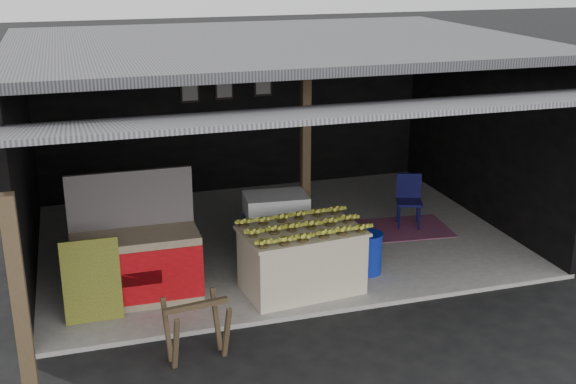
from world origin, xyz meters
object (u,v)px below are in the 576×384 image
object	(u,v)px
neighbor_stall	(137,263)
plastic_chair	(409,196)
sawhorse	(196,324)
banana_table	(302,260)
water_barrel	(368,254)
white_crate	(276,227)

from	to	relation	value
neighbor_stall	plastic_chair	size ratio (longest dim) A/B	1.93
sawhorse	banana_table	bearing A→B (deg)	29.19
neighbor_stall	water_barrel	size ratio (longest dim) A/B	2.94
water_barrel	white_crate	bearing A→B (deg)	142.58
neighbor_stall	water_barrel	bearing A→B (deg)	-2.16
banana_table	white_crate	world-z (taller)	white_crate
neighbor_stall	water_barrel	world-z (taller)	neighbor_stall
neighbor_stall	sawhorse	distance (m)	1.60
white_crate	sawhorse	xyz separation A→B (m)	(-1.52, -2.20, -0.11)
banana_table	sawhorse	distance (m)	1.95
banana_table	plastic_chair	distance (m)	2.87
neighbor_stall	plastic_chair	bearing A→B (deg)	17.33
banana_table	sawhorse	xyz separation A→B (m)	(-1.56, -1.17, -0.05)
water_barrel	banana_table	bearing A→B (deg)	-167.25
sawhorse	plastic_chair	size ratio (longest dim) A/B	0.86
white_crate	sawhorse	distance (m)	2.68
sawhorse	water_barrel	bearing A→B (deg)	20.86
white_crate	sawhorse	world-z (taller)	white_crate
water_barrel	plastic_chair	world-z (taller)	plastic_chair
neighbor_stall	water_barrel	distance (m)	3.05
banana_table	water_barrel	bearing A→B (deg)	7.18
neighbor_stall	sawhorse	world-z (taller)	neighbor_stall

